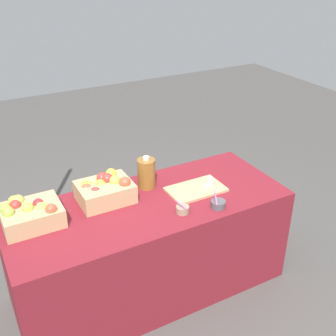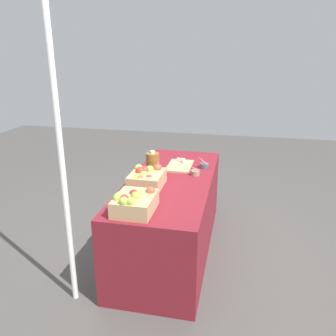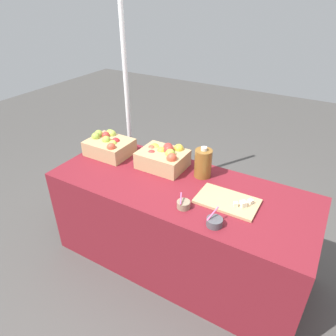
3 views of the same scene
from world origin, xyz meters
name	(u,v)px [view 2 (image 2 of 3)]	position (x,y,z in m)	size (l,w,h in m)	color
ground_plane	(171,247)	(0.00, 0.00, 0.00)	(10.00, 10.00, 0.00)	#474442
table	(171,214)	(0.00, 0.00, 0.37)	(1.90, 0.76, 0.74)	maroon
apple_crate_left	(134,202)	(-0.74, 0.12, 0.81)	(0.35, 0.29, 0.17)	tan
apple_crate_middle	(146,178)	(-0.24, 0.17, 0.82)	(0.36, 0.28, 0.18)	tan
cutting_board_front	(180,166)	(0.37, -0.02, 0.75)	(0.40, 0.24, 0.06)	tan
sample_bowl_near	(195,173)	(0.14, -0.21, 0.76)	(0.09, 0.09, 0.09)	gray
sample_bowl_mid	(204,166)	(0.38, -0.27, 0.77)	(0.10, 0.10, 0.11)	#4C4C51
cider_jug	(153,164)	(0.08, 0.20, 0.85)	(0.13, 0.13, 0.24)	brown
tent_pole	(62,164)	(-0.88, 0.60, 1.13)	(0.04, 0.04, 2.26)	white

